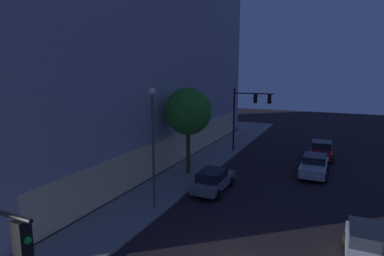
% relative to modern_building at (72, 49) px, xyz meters
% --- Properties ---
extents(modern_building, '(37.74, 25.18, 21.60)m').
position_rel_modern_building_xyz_m(modern_building, '(0.00, 0.00, 0.00)').
color(modern_building, '#4C4C51').
rests_on(modern_building, ground).
extents(traffic_light_far_corner, '(0.34, 4.09, 6.54)m').
position_rel_modern_building_xyz_m(traffic_light_far_corner, '(6.08, -17.12, -5.99)').
color(traffic_light_far_corner, black).
rests_on(traffic_light_far_corner, sidewalk_corner).
extents(street_lamp_sidewalk, '(0.44, 0.44, 7.39)m').
position_rel_modern_building_xyz_m(street_lamp_sidewalk, '(-10.11, -15.60, -5.88)').
color(street_lamp_sidewalk, '#4B4B4B').
rests_on(street_lamp_sidewalk, sidewalk_corner).
extents(sidewalk_tree, '(3.80, 3.80, 7.02)m').
position_rel_modern_building_xyz_m(sidewalk_tree, '(-2.90, -14.55, -5.46)').
color(sidewalk_tree, '#4C361E').
rests_on(sidewalk_tree, sidewalk_corner).
extents(car_white, '(4.19, 2.03, 1.54)m').
position_rel_modern_building_xyz_m(car_white, '(-11.04, -27.16, -9.91)').
color(car_white, silver).
rests_on(car_white, ground).
extents(car_grey, '(4.58, 2.04, 1.60)m').
position_rel_modern_building_xyz_m(car_grey, '(-5.64, -17.78, -9.89)').
color(car_grey, slate).
rests_on(car_grey, ground).
extents(car_silver, '(4.77, 2.21, 1.64)m').
position_rel_modern_building_xyz_m(car_silver, '(1.17, -24.06, -9.88)').
color(car_silver, '#B7BABF').
rests_on(car_silver, ground).
extents(car_red, '(4.54, 2.35, 1.61)m').
position_rel_modern_building_xyz_m(car_red, '(7.11, -24.29, -9.92)').
color(car_red, maroon).
rests_on(car_red, ground).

